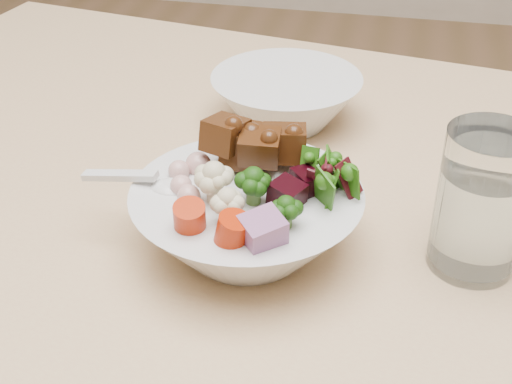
% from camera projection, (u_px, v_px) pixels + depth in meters
% --- Properties ---
extents(food_bowl, '(0.20, 0.20, 0.11)m').
position_uv_depth(food_bowl, '(249.00, 216.00, 0.61)').
color(food_bowl, silver).
rests_on(food_bowl, dining_table).
extents(soup_spoon, '(0.10, 0.03, 0.02)m').
position_uv_depth(soup_spoon, '(158.00, 185.00, 0.61)').
color(soup_spoon, silver).
rests_on(soup_spoon, food_bowl).
extents(water_glass, '(0.07, 0.07, 0.13)m').
position_uv_depth(water_glass, '(480.00, 207.00, 0.58)').
color(water_glass, white).
rests_on(water_glass, dining_table).
extents(side_bowl, '(0.17, 0.17, 0.06)m').
position_uv_depth(side_bowl, '(286.00, 100.00, 0.81)').
color(side_bowl, silver).
rests_on(side_bowl, dining_table).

